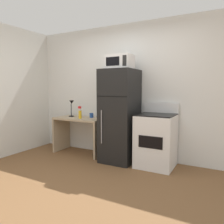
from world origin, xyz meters
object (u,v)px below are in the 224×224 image
(desk, at_px, (80,129))
(desk_lamp, at_px, (72,106))
(spray_bottle, at_px, (80,114))
(oven_range, at_px, (156,140))
(coffee_mug, at_px, (91,115))
(microwave, at_px, (119,62))
(paper_towel_roll, at_px, (100,112))
(refrigerator, at_px, (120,116))

(desk, xyz_separation_m, desk_lamp, (-0.25, 0.04, 0.47))
(desk, height_order, spray_bottle, spray_bottle)
(desk, distance_m, oven_range, 1.64)
(desk_lamp, distance_m, coffee_mug, 0.50)
(coffee_mug, relative_size, microwave, 0.21)
(coffee_mug, bearing_deg, desk_lamp, -169.28)
(desk_lamp, relative_size, microwave, 0.77)
(microwave, bearing_deg, paper_towel_roll, 158.16)
(desk_lamp, xyz_separation_m, oven_range, (1.90, -0.07, -0.52))
(refrigerator, distance_m, oven_range, 0.79)
(microwave, bearing_deg, desk, 175.25)
(desk, relative_size, paper_towel_roll, 4.46)
(microwave, distance_m, oven_range, 1.53)
(spray_bottle, bearing_deg, microwave, 1.42)
(desk_lamp, relative_size, refrigerator, 0.21)
(desk_lamp, height_order, oven_range, desk_lamp)
(spray_bottle, distance_m, microwave, 1.32)
(coffee_mug, distance_m, oven_range, 1.49)
(coffee_mug, distance_m, paper_towel_roll, 0.23)
(desk, distance_m, spray_bottle, 0.36)
(refrigerator, distance_m, microwave, 0.98)
(coffee_mug, distance_m, microwave, 1.30)
(desk_lamp, xyz_separation_m, paper_towel_roll, (0.67, 0.09, -0.12))
(refrigerator, xyz_separation_m, oven_range, (0.69, 0.03, -0.38))
(desk, bearing_deg, refrigerator, -3.49)
(paper_towel_roll, distance_m, refrigerator, 0.57)
(refrigerator, bearing_deg, desk_lamp, 175.24)
(paper_towel_roll, xyz_separation_m, refrigerator, (0.54, -0.19, -0.02))
(desk_lamp, height_order, coffee_mug, desk_lamp)
(oven_range, bearing_deg, refrigerator, -177.60)
(coffee_mug, xyz_separation_m, refrigerator, (0.76, -0.19, 0.05))
(coffee_mug, xyz_separation_m, paper_towel_roll, (0.22, 0.01, 0.07))
(desk_lamp, relative_size, paper_towel_roll, 1.47)
(spray_bottle, bearing_deg, desk_lamp, 156.47)
(desk, distance_m, coffee_mug, 0.37)
(paper_towel_roll, bearing_deg, refrigerator, -19.88)
(coffee_mug, distance_m, spray_bottle, 0.27)
(desk_lamp, bearing_deg, spray_bottle, -23.53)
(coffee_mug, height_order, spray_bottle, spray_bottle)
(desk_lamp, distance_m, microwave, 1.48)
(spray_bottle, height_order, paper_towel_roll, spray_bottle)
(desk, xyz_separation_m, microwave, (0.95, -0.08, 1.31))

